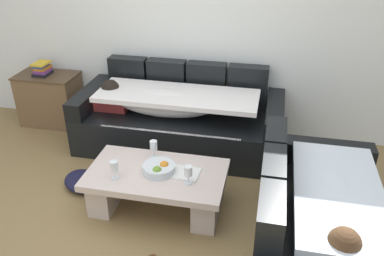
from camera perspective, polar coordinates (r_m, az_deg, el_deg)
ground_plane at (r=3.39m, az=-9.60°, el=-16.17°), size 14.00×14.00×0.00m
back_wall at (r=4.59m, az=-1.20°, el=15.68°), size 9.00×0.10×2.70m
couch_along_wall at (r=4.45m, az=-2.16°, el=1.26°), size 2.22×0.92×0.88m
couch_near_window at (r=3.14m, az=17.44°, el=-13.39°), size 0.92×1.70×0.88m
coffee_table at (r=3.58m, az=-4.99°, el=-8.10°), size 1.20×0.68×0.38m
fruit_bowl at (r=3.47m, az=-4.68°, el=-5.74°), size 0.28×0.28×0.10m
wine_glass_near_left at (r=3.40m, az=-11.01°, el=-5.39°), size 0.07×0.07×0.17m
wine_glass_near_right at (r=3.28m, az=-0.53°, el=-6.20°), size 0.07×0.07×0.17m
wine_glass_far_back at (r=3.64m, az=-5.48°, el=-2.56°), size 0.07×0.07×0.17m
open_magazine at (r=3.46m, az=-1.25°, el=-6.35°), size 0.30×0.23×0.01m
side_cabinet at (r=5.27m, az=-19.48°, el=3.90°), size 0.72×0.44×0.64m
book_stack_on_cabinet at (r=5.14m, az=-20.52°, el=7.88°), size 0.18×0.23×0.15m
crumpled_garment at (r=4.06m, az=-15.33°, el=-7.27°), size 0.51×0.50×0.12m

